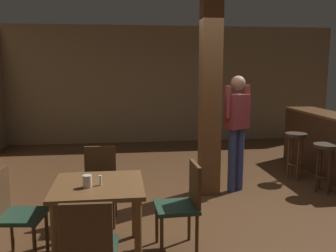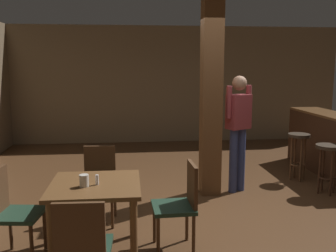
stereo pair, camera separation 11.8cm
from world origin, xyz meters
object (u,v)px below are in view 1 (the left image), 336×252
(chair_north, at_px, (100,180))
(bar_stool_near, at_px, (326,156))
(bar_stool_mid, at_px, (296,145))
(chair_east, at_px, (184,201))
(chair_west, at_px, (13,210))
(chair_south, at_px, (89,247))
(salt_shaker, at_px, (100,180))
(napkin_cup, at_px, (87,181))
(standing_person, at_px, (237,125))
(dining_table, at_px, (99,197))
(bar_counter, at_px, (323,143))

(chair_north, bearing_deg, bar_stool_near, 10.97)
(bar_stool_near, distance_m, bar_stool_mid, 0.69)
(chair_east, relative_size, chair_west, 1.00)
(chair_north, bearing_deg, chair_west, -132.49)
(bar_stool_mid, bearing_deg, chair_north, -157.25)
(chair_east, distance_m, chair_west, 1.65)
(chair_south, height_order, bar_stool_near, chair_south)
(salt_shaker, distance_m, bar_stool_mid, 3.76)
(bar_stool_near, xyz_separation_m, bar_stool_mid, (-0.14, 0.67, 0.02))
(chair_south, bearing_deg, salt_shaker, 86.06)
(chair_south, relative_size, salt_shaker, 9.17)
(chair_south, bearing_deg, bar_stool_near, 35.45)
(napkin_cup, xyz_separation_m, standing_person, (2.02, 1.80, 0.21))
(standing_person, bearing_deg, bar_stool_near, -10.66)
(dining_table, distance_m, chair_north, 0.85)
(dining_table, bearing_deg, bar_counter, 33.28)
(chair_south, xyz_separation_m, bar_counter, (3.76, 3.28, 0.03))
(dining_table, height_order, bar_stool_mid, bar_stool_mid)
(chair_east, bearing_deg, standing_person, 57.33)
(dining_table, height_order, napkin_cup, napkin_cup)
(dining_table, relative_size, salt_shaker, 8.92)
(bar_counter, xyz_separation_m, bar_stool_near, (-0.52, -0.97, 0.02))
(salt_shaker, relative_size, bar_counter, 0.04)
(napkin_cup, distance_m, bar_stool_mid, 3.88)
(chair_east, bearing_deg, dining_table, -178.18)
(chair_north, height_order, bar_stool_near, chair_north)
(chair_east, height_order, standing_person, standing_person)
(chair_east, distance_m, chair_south, 1.23)
(chair_west, relative_size, napkin_cup, 7.74)
(napkin_cup, bearing_deg, chair_south, -85.18)
(dining_table, distance_m, napkin_cup, 0.23)
(napkin_cup, xyz_separation_m, bar_stool_near, (3.30, 1.56, -0.24))
(dining_table, relative_size, napkin_cup, 7.52)
(chair_east, height_order, chair_south, same)
(salt_shaker, xyz_separation_m, bar_stool_mid, (3.05, 2.19, -0.21))
(chair_south, xyz_separation_m, chair_north, (-0.00, 1.68, 0.00))
(dining_table, distance_m, standing_person, 2.61)
(chair_north, bearing_deg, salt_shaker, -86.37)
(salt_shaker, bearing_deg, bar_stool_mid, 35.70)
(chair_south, distance_m, salt_shaker, 0.84)
(salt_shaker, bearing_deg, dining_table, 117.16)
(dining_table, relative_size, bar_counter, 0.38)
(dining_table, relative_size, bar_stool_mid, 1.12)
(salt_shaker, xyz_separation_m, bar_stool_near, (3.19, 1.52, -0.23))
(bar_counter, xyz_separation_m, bar_stool_mid, (-0.65, -0.30, 0.05))
(chair_east, xyz_separation_m, standing_person, (1.08, 1.69, 0.50))
(bar_stool_near, bearing_deg, standing_person, 169.34)
(chair_east, height_order, salt_shaker, chair_east)
(bar_stool_near, bearing_deg, chair_east, -148.56)
(chair_south, height_order, napkin_cup, chair_south)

